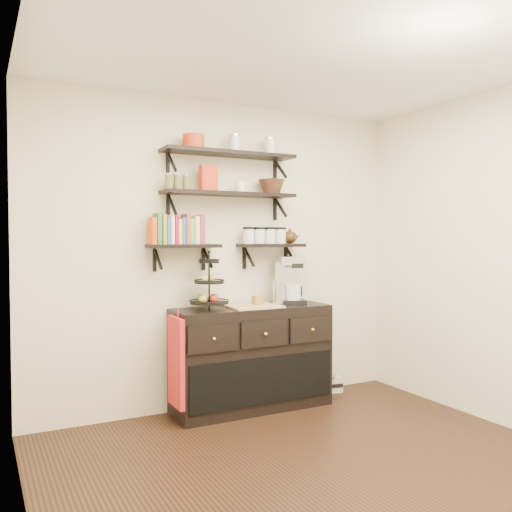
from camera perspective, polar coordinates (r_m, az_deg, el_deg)
The scene contains 22 objects.
floor at distance 3.66m, azimuth 8.74°, elevation -22.39°, with size 3.50×3.50×0.00m, color black.
ceiling at distance 3.54m, azimuth 8.99°, elevation 21.63°, with size 3.50×3.50×0.02m, color white.
back_wall at distance 4.86m, azimuth -3.44°, elevation 0.12°, with size 3.50×0.02×2.70m, color silver.
left_wall at distance 2.70m, azimuth -22.64°, elevation -1.54°, with size 0.02×3.50×2.70m, color silver.
shelf_top at distance 4.79m, azimuth -2.81°, elevation 10.67°, with size 1.20×0.27×0.23m.
shelf_mid at distance 4.75m, azimuth -2.80°, elevation 6.49°, with size 1.20×0.27×0.23m.
shelf_low_left at distance 4.59m, azimuth -7.63°, elevation 0.96°, with size 0.60×0.25×0.23m.
shelf_low_right at distance 4.94m, azimuth 1.58°, elevation 1.05°, with size 0.60×0.25×0.23m.
cookbooks at distance 4.57m, azimuth -8.26°, elevation 2.68°, with size 0.43×0.15×0.26m.
glass_canisters at distance 4.90m, azimuth 0.93°, elevation 2.06°, with size 0.43×0.10×0.13m.
sideboard at distance 4.83m, azimuth -0.45°, elevation -10.64°, with size 1.40×0.50×0.92m.
fruit_stand at distance 4.57m, azimuth -4.94°, elevation -3.59°, with size 0.32×0.32×0.48m.
candle at distance 4.77m, azimuth 0.16°, elevation -4.66°, with size 0.08×0.08×0.08m, color olive.
coffee_maker at distance 4.95m, azimuth 3.56°, elevation -2.67°, with size 0.28×0.28×0.43m.
thermal_carafe at distance 4.85m, azimuth 2.44°, elevation -3.92°, with size 0.11×0.11×0.22m, color silver.
apron at distance 4.45m, azimuth -8.41°, elevation -10.97°, with size 0.04×0.31×0.72m, color maroon.
radio at distance 5.46m, azimuth 7.48°, elevation -13.17°, with size 0.30×0.22×0.17m.
recipe_box at distance 4.68m, azimuth -5.03°, elevation 8.13°, with size 0.16×0.06×0.22m, color red.
walnut_bowl at distance 4.94m, azimuth 1.65°, elevation 7.29°, with size 0.24×0.24×0.13m, color black, non-canonical shape.
ramekins at distance 4.80m, azimuth -1.65°, elevation 7.24°, with size 0.09×0.09×0.10m, color white.
teapot at distance 5.04m, azimuth 3.58°, elevation 2.11°, with size 0.18×0.14×0.14m, color #372010, non-canonical shape.
red_pot at distance 4.67m, azimuth -6.59°, elevation 11.85°, with size 0.18×0.18×0.12m, color red.
Camera 1 is at (-1.97, -2.69, 1.51)m, focal length 38.00 mm.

